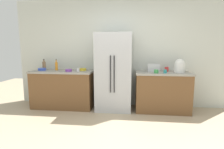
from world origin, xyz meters
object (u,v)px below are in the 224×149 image
toaster (153,68)px  bottle_a (56,66)px  cup_d (167,69)px  bottle_b (44,65)px  rice_cooker (180,66)px  cup_b (165,71)px  bowl_a (69,70)px  cup_a (156,71)px  bowl_b (83,69)px  cup_c (78,70)px  refrigerator (114,72)px  bowl_c (42,69)px

toaster → bottle_a: (-2.33, 0.01, 0.02)m
cup_d → bottle_b: bearing=-179.8°
rice_cooker → cup_d: 0.30m
cup_b → bowl_a: size_ratio=0.54×
bottle_a → cup_a: size_ratio=2.79×
toaster → cup_d: (0.32, 0.12, -0.04)m
toaster → bottle_b: (-2.70, 0.11, 0.02)m
bottle_b → bowl_b: bottle_b is taller
cup_c → bottle_b: bearing=165.5°
bowl_b → rice_cooker: bearing=-1.1°
cup_c → bowl_a: size_ratio=0.55×
refrigerator → cup_d: 1.24m
toaster → cup_c: 1.75m
bowl_b → bowl_c: bearing=-176.0°
bowl_a → bowl_b: 0.35m
toaster → cup_c: toaster is taller
refrigerator → cup_b: refrigerator is taller
refrigerator → rice_cooker: (1.47, 0.03, 0.16)m
toaster → bowl_a: size_ratio=1.80×
cup_a → bowl_a: bearing=179.0°
rice_cooker → bottle_a: size_ratio=1.13×
rice_cooker → bowl_a: (-2.52, -0.15, -0.12)m
bottle_a → bowl_c: 0.36m
bowl_c → refrigerator: bearing=-0.3°
toaster → cup_d: toaster is taller
bowl_a → bowl_b: bowl_b is taller
cup_d → bottle_a: bearing=-177.6°
cup_c → bowl_c: cup_c is taller
bottle_b → cup_c: 0.99m
cup_c → bowl_a: cup_c is taller
bowl_b → cup_d: bearing=2.9°
toaster → rice_cooker: rice_cooker is taller
cup_d → bowl_a: cup_d is taller
rice_cooker → bottle_a: rice_cooker is taller
bottle_b → cup_c: bottle_b is taller
cup_d → bowl_a: (-2.27, -0.30, -0.02)m
cup_c → bowl_a: bearing=-169.5°
toaster → cup_d: bearing=20.1°
rice_cooker → bowl_a: size_ratio=2.03×
cup_a → cup_c: size_ratio=1.17×
refrigerator → cup_d: size_ratio=17.11×
cup_d → bowl_c: 2.99m
bottle_a → cup_a: 2.37m
toaster → cup_a: (0.03, -0.22, -0.05)m
refrigerator → rice_cooker: bearing=1.3°
rice_cooker → bowl_b: 2.24m
cup_b → bottle_a: bearing=175.3°
rice_cooker → cup_b: rice_cooker is taller
refrigerator → cup_c: size_ratio=21.73×
toaster → cup_a: 0.23m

